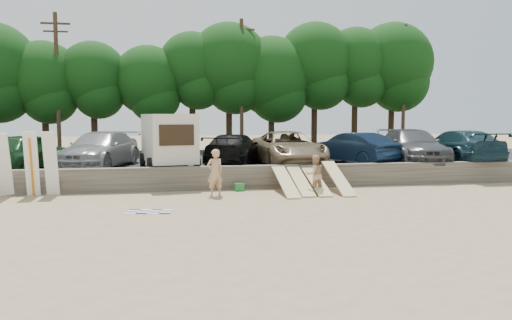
{
  "coord_description": "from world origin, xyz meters",
  "views": [
    {
      "loc": [
        -3.26,
        -18.15,
        3.17
      ],
      "look_at": [
        0.62,
        3.0,
        1.24
      ],
      "focal_mm": 35.0,
      "sensor_mm": 36.0,
      "label": 1
    }
  ],
  "objects_px": {
    "car_5": "(353,148)",
    "cooler": "(239,187)",
    "car_1": "(27,151)",
    "car_3": "(235,150)",
    "car_2": "(100,150)",
    "beachgoer_a": "(215,173)",
    "car_7": "(458,146)",
    "beachgoer_b": "(315,174)",
    "car_4": "(288,148)",
    "car_6": "(412,146)",
    "box_trailer": "(168,138)"
  },
  "relations": [
    {
      "from": "car_4",
      "to": "car_7",
      "type": "relative_size",
      "value": 1.03
    },
    {
      "from": "car_7",
      "to": "beachgoer_b",
      "type": "height_order",
      "value": "car_7"
    },
    {
      "from": "car_2",
      "to": "beachgoer_b",
      "type": "xyz_separation_m",
      "value": [
        8.95,
        -5.48,
        -0.74
      ]
    },
    {
      "from": "box_trailer",
      "to": "car_6",
      "type": "distance_m",
      "value": 12.44
    },
    {
      "from": "car_3",
      "to": "car_6",
      "type": "height_order",
      "value": "car_6"
    },
    {
      "from": "box_trailer",
      "to": "beachgoer_a",
      "type": "xyz_separation_m",
      "value": [
        1.74,
        -3.94,
        -1.19
      ]
    },
    {
      "from": "car_6",
      "to": "car_2",
      "type": "bearing_deg",
      "value": -174.56
    },
    {
      "from": "car_7",
      "to": "beachgoer_a",
      "type": "height_order",
      "value": "car_7"
    },
    {
      "from": "box_trailer",
      "to": "car_1",
      "type": "bearing_deg",
      "value": 164.36
    },
    {
      "from": "cooler",
      "to": "beachgoer_b",
      "type": "bearing_deg",
      "value": -34.37
    },
    {
      "from": "car_1",
      "to": "beachgoer_b",
      "type": "bearing_deg",
      "value": 178.12
    },
    {
      "from": "car_5",
      "to": "cooler",
      "type": "bearing_deg",
      "value": 3.73
    },
    {
      "from": "box_trailer",
      "to": "beachgoer_b",
      "type": "xyz_separation_m",
      "value": [
        5.74,
        -4.19,
        -1.32
      ]
    },
    {
      "from": "beachgoer_b",
      "to": "box_trailer",
      "type": "bearing_deg",
      "value": -46.3
    },
    {
      "from": "car_7",
      "to": "beachgoer_a",
      "type": "xyz_separation_m",
      "value": [
        -13.12,
        -4.19,
        -0.62
      ]
    },
    {
      "from": "beachgoer_a",
      "to": "car_3",
      "type": "bearing_deg",
      "value": -123.14
    },
    {
      "from": "car_1",
      "to": "car_6",
      "type": "bearing_deg",
      "value": -160.31
    },
    {
      "from": "car_3",
      "to": "beachgoer_a",
      "type": "height_order",
      "value": "car_3"
    },
    {
      "from": "beachgoer_a",
      "to": "beachgoer_b",
      "type": "relative_size",
      "value": 1.16
    },
    {
      "from": "car_3",
      "to": "car_5",
      "type": "distance_m",
      "value": 5.98
    },
    {
      "from": "car_4",
      "to": "car_1",
      "type": "bearing_deg",
      "value": 177.79
    },
    {
      "from": "car_6",
      "to": "cooler",
      "type": "bearing_deg",
      "value": -152.67
    },
    {
      "from": "car_4",
      "to": "car_5",
      "type": "height_order",
      "value": "car_4"
    },
    {
      "from": "car_1",
      "to": "car_2",
      "type": "height_order",
      "value": "car_2"
    },
    {
      "from": "beachgoer_b",
      "to": "car_2",
      "type": "bearing_deg",
      "value": -41.67
    },
    {
      "from": "car_1",
      "to": "car_3",
      "type": "xyz_separation_m",
      "value": [
        9.54,
        0.51,
        -0.07
      ]
    },
    {
      "from": "car_3",
      "to": "box_trailer",
      "type": "bearing_deg",
      "value": 41.84
    },
    {
      "from": "car_3",
      "to": "beachgoer_b",
      "type": "relative_size",
      "value": 3.33
    },
    {
      "from": "car_2",
      "to": "beachgoer_a",
      "type": "bearing_deg",
      "value": -29.66
    },
    {
      "from": "car_3",
      "to": "car_7",
      "type": "height_order",
      "value": "car_7"
    },
    {
      "from": "car_2",
      "to": "car_3",
      "type": "height_order",
      "value": "car_2"
    },
    {
      "from": "car_1",
      "to": "beachgoer_b",
      "type": "height_order",
      "value": "car_1"
    },
    {
      "from": "car_3",
      "to": "beachgoer_a",
      "type": "distance_m",
      "value": 5.37
    },
    {
      "from": "car_4",
      "to": "car_6",
      "type": "relative_size",
      "value": 1.01
    },
    {
      "from": "car_4",
      "to": "beachgoer_b",
      "type": "relative_size",
      "value": 3.79
    },
    {
      "from": "car_2",
      "to": "car_6",
      "type": "relative_size",
      "value": 0.97
    },
    {
      "from": "box_trailer",
      "to": "car_3",
      "type": "distance_m",
      "value": 3.51
    },
    {
      "from": "car_1",
      "to": "car_3",
      "type": "bearing_deg",
      "value": -156.8
    },
    {
      "from": "car_3",
      "to": "beachgoer_b",
      "type": "distance_m",
      "value": 5.96
    },
    {
      "from": "car_3",
      "to": "car_7",
      "type": "xyz_separation_m",
      "value": [
        11.63,
        -0.94,
        0.08
      ]
    },
    {
      "from": "car_2",
      "to": "car_3",
      "type": "bearing_deg",
      "value": 15.94
    },
    {
      "from": "box_trailer",
      "to": "car_3",
      "type": "height_order",
      "value": "box_trailer"
    },
    {
      "from": "car_4",
      "to": "car_7",
      "type": "xyz_separation_m",
      "value": [
        9.04,
        -0.43,
        0.01
      ]
    },
    {
      "from": "car_1",
      "to": "car_7",
      "type": "distance_m",
      "value": 21.17
    },
    {
      "from": "car_2",
      "to": "beachgoer_b",
      "type": "distance_m",
      "value": 10.52
    },
    {
      "from": "beachgoer_b",
      "to": "cooler",
      "type": "bearing_deg",
      "value": -36.56
    },
    {
      "from": "car_4",
      "to": "cooler",
      "type": "relative_size",
      "value": 15.93
    },
    {
      "from": "car_2",
      "to": "car_1",
      "type": "bearing_deg",
      "value": -151.65
    },
    {
      "from": "car_4",
      "to": "beachgoer_b",
      "type": "bearing_deg",
      "value": -93.32
    },
    {
      "from": "box_trailer",
      "to": "cooler",
      "type": "relative_size",
      "value": 11.15
    }
  ]
}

